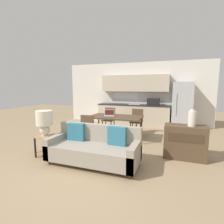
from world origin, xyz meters
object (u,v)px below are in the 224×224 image
at_px(dining_table, 115,118).
at_px(credenza, 185,142).
at_px(refrigerator, 182,106).
at_px(laptop, 109,114).
at_px(couch, 94,148).
at_px(dining_chair_far_left, 109,118).
at_px(dining_chair_near_left, 89,128).
at_px(table_lamp, 44,121).
at_px(vase, 192,118).
at_px(dining_chair_far_right, 137,120).
at_px(side_table, 47,142).

height_order(dining_table, credenza, credenza).
distance_m(refrigerator, laptop, 3.08).
xyz_separation_m(couch, dining_chair_far_left, (-0.69, 2.71, 0.16)).
xyz_separation_m(couch, laptop, (-0.38, 1.91, 0.44)).
relative_size(dining_chair_near_left, laptop, 2.28).
bearing_deg(couch, dining_table, 94.84).
height_order(table_lamp, dining_chair_far_left, table_lamp).
bearing_deg(dining_chair_far_left, credenza, -34.94).
bearing_deg(dining_table, refrigerator, 46.21).
xyz_separation_m(dining_table, vase, (2.14, -0.95, 0.29)).
bearing_deg(refrigerator, dining_table, -133.79).
bearing_deg(vase, laptop, 157.37).
bearing_deg(laptop, dining_chair_far_right, 28.91).
distance_m(couch, credenza, 2.08).
relative_size(couch, laptop, 5.13).
relative_size(side_table, vase, 1.31).
height_order(vase, laptop, vase).
height_order(dining_table, vase, vase).
relative_size(refrigerator, dining_chair_near_left, 2.11).
xyz_separation_m(table_lamp, dining_chair_far_right, (1.64, 2.74, -0.38)).
xyz_separation_m(dining_table, dining_chair_near_left, (-0.53, -0.78, -0.18)).
xyz_separation_m(credenza, dining_chair_far_right, (-1.49, 1.76, 0.10)).
bearing_deg(refrigerator, couch, -115.08).
distance_m(dining_table, dining_chair_near_left, 0.96).
height_order(table_lamp, vase, vase).
xyz_separation_m(refrigerator, vase, (0.11, -3.08, 0.04)).
bearing_deg(refrigerator, dining_chair_far_right, -139.05).
height_order(dining_table, couch, couch).
relative_size(side_table, credenza, 0.55).
bearing_deg(side_table, table_lamp, -141.38).
relative_size(table_lamp, dining_chair_far_right, 0.69).
xyz_separation_m(dining_table, table_lamp, (-1.11, -1.92, 0.20)).
distance_m(side_table, dining_chair_far_left, 2.78).
xyz_separation_m(vase, dining_chair_far_left, (-2.67, 1.78, -0.47)).
relative_size(vase, dining_chair_far_left, 0.44).
bearing_deg(couch, credenza, 26.88).
height_order(dining_chair_near_left, dining_chair_far_left, same).
xyz_separation_m(credenza, dining_chair_far_left, (-2.55, 1.77, 0.10)).
relative_size(dining_table, side_table, 3.30).
height_order(couch, dining_chair_near_left, dining_chair_near_left).
bearing_deg(dining_chair_far_right, couch, -99.64).
bearing_deg(couch, side_table, -179.28).
xyz_separation_m(table_lamp, dining_chair_near_left, (0.59, 1.14, -0.38)).
distance_m(vase, dining_chair_near_left, 2.71).
distance_m(refrigerator, side_table, 5.12).
distance_m(dining_table, dining_chair_far_left, 1.00).
bearing_deg(dining_chair_far_right, vase, -49.49).
relative_size(refrigerator, table_lamp, 3.04).
bearing_deg(couch, dining_chair_far_right, 82.24).
bearing_deg(side_table, dining_chair_near_left, 63.48).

